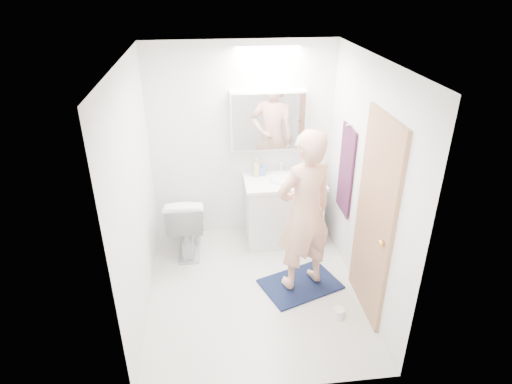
{
  "coord_description": "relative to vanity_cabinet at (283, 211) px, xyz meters",
  "views": [
    {
      "loc": [
        -0.41,
        -3.64,
        3.06
      ],
      "look_at": [
        0.05,
        0.25,
        1.05
      ],
      "focal_mm": 30.48,
      "sensor_mm": 36.0,
      "label": 1
    }
  ],
  "objects": [
    {
      "name": "soap_bottle_a",
      "position": [
        -0.32,
        0.15,
        0.54
      ],
      "size": [
        0.11,
        0.11,
        0.23
      ],
      "primitive_type": "imported",
      "rotation": [
        0.0,
        0.0,
        0.33
      ],
      "color": "#D2C088",
      "rests_on": "countertop"
    },
    {
      "name": "faucet",
      "position": [
        0.0,
        0.22,
        0.51
      ],
      "size": [
        0.02,
        0.02,
        0.16
      ],
      "primitive_type": "cylinder",
      "color": "silver",
      "rests_on": "countertop"
    },
    {
      "name": "wall_front",
      "position": [
        -0.47,
        -2.21,
        0.81
      ],
      "size": [
        2.5,
        0.0,
        2.5
      ],
      "primitive_type": "plane",
      "rotation": [
        -1.57,
        0.0,
        0.0
      ],
      "color": "white",
      "rests_on": "floor"
    },
    {
      "name": "person",
      "position": [
        0.04,
        -0.95,
        0.52
      ],
      "size": [
        0.74,
        0.61,
        1.73
      ],
      "primitive_type": "imported",
      "rotation": [
        0.0,
        0.0,
        3.5
      ],
      "color": "#E2A587",
      "rests_on": "bath_rug"
    },
    {
      "name": "ceiling",
      "position": [
        -0.47,
        -0.96,
        2.01
      ],
      "size": [
        2.5,
        2.5,
        0.0
      ],
      "primitive_type": "plane",
      "rotation": [
        3.14,
        0.0,
        0.0
      ],
      "color": "white",
      "rests_on": "floor"
    },
    {
      "name": "door",
      "position": [
        0.61,
        -1.31,
        0.61
      ],
      "size": [
        0.04,
        0.8,
        2.0
      ],
      "primitive_type": "cube",
      "color": "tan",
      "rests_on": "wall_right"
    },
    {
      "name": "wall_right",
      "position": [
        0.63,
        -0.96,
        0.81
      ],
      "size": [
        0.0,
        2.5,
        2.5
      ],
      "primitive_type": "plane",
      "rotation": [
        1.57,
        0.0,
        -1.57
      ],
      "color": "white",
      "rests_on": "floor"
    },
    {
      "name": "mirror_panel",
      "position": [
        -0.17,
        0.13,
        1.11
      ],
      "size": [
        0.84,
        0.01,
        0.66
      ],
      "primitive_type": "cube",
      "color": "silver",
      "rests_on": "medicine_cabinet"
    },
    {
      "name": "floor",
      "position": [
        -0.47,
        -0.96,
        -0.39
      ],
      "size": [
        2.5,
        2.5,
        0.0
      ],
      "primitive_type": "plane",
      "color": "silver",
      "rests_on": "ground"
    },
    {
      "name": "sink_basin",
      "position": [
        0.0,
        0.03,
        0.45
      ],
      "size": [
        0.36,
        0.36,
        0.03
      ],
      "primitive_type": "cylinder",
      "color": "white",
      "rests_on": "countertop"
    },
    {
      "name": "wall_left",
      "position": [
        -1.57,
        -0.96,
        0.81
      ],
      "size": [
        0.0,
        2.5,
        2.5
      ],
      "primitive_type": "plane",
      "rotation": [
        1.57,
        0.0,
        1.57
      ],
      "color": "white",
      "rests_on": "floor"
    },
    {
      "name": "toilet",
      "position": [
        -1.18,
        -0.11,
        0.0
      ],
      "size": [
        0.46,
        0.78,
        0.78
      ],
      "primitive_type": "imported",
      "rotation": [
        0.0,
        0.0,
        3.11
      ],
      "color": "white",
      "rests_on": "floor"
    },
    {
      "name": "vanity_cabinet",
      "position": [
        0.0,
        0.0,
        0.0
      ],
      "size": [
        0.9,
        0.55,
        0.78
      ],
      "primitive_type": "cube",
      "color": "silver",
      "rests_on": "floor"
    },
    {
      "name": "toilet_paper_roll",
      "position": [
        0.31,
        -1.47,
        -0.34
      ],
      "size": [
        0.11,
        0.11,
        0.1
      ],
      "primitive_type": "cylinder",
      "color": "white",
      "rests_on": "floor"
    },
    {
      "name": "soap_bottle_b",
      "position": [
        -0.24,
        0.18,
        0.51
      ],
      "size": [
        0.09,
        0.09,
        0.16
      ],
      "primitive_type": "imported",
      "rotation": [
        0.0,
        0.0,
        -0.36
      ],
      "color": "#6398D4",
      "rests_on": "countertop"
    },
    {
      "name": "medicine_cabinet",
      "position": [
        -0.17,
        0.21,
        1.11
      ],
      "size": [
        0.88,
        0.14,
        0.7
      ],
      "primitive_type": "cube",
      "color": "white",
      "rests_on": "wall_back"
    },
    {
      "name": "countertop",
      "position": [
        0.0,
        -0.0,
        0.41
      ],
      "size": [
        0.95,
        0.58,
        0.04
      ],
      "primitive_type": "cube",
      "color": "white",
      "rests_on": "vanity_cabinet"
    },
    {
      "name": "bath_rug",
      "position": [
        0.04,
        -0.95,
        -0.38
      ],
      "size": [
        0.94,
        0.8,
        0.02
      ],
      "primitive_type": "cube",
      "rotation": [
        0.0,
        0.0,
        0.36
      ],
      "color": "#121F39",
      "rests_on": "floor"
    },
    {
      "name": "door_knob",
      "position": [
        0.57,
        -1.61,
        0.56
      ],
      "size": [
        0.06,
        0.06,
        0.06
      ],
      "primitive_type": "sphere",
      "color": "gold",
      "rests_on": "door"
    },
    {
      "name": "wall_back",
      "position": [
        -0.47,
        0.29,
        0.81
      ],
      "size": [
        2.5,
        0.0,
        2.5
      ],
      "primitive_type": "plane",
      "rotation": [
        1.57,
        0.0,
        0.0
      ],
      "color": "white",
      "rests_on": "floor"
    },
    {
      "name": "towel",
      "position": [
        0.61,
        -0.41,
        0.71
      ],
      "size": [
        0.02,
        0.42,
        1.0
      ],
      "primitive_type": "cube",
      "color": "#101E33",
      "rests_on": "wall_right"
    },
    {
      "name": "towel_hook",
      "position": [
        0.59,
        -0.41,
        1.23
      ],
      "size": [
        0.07,
        0.02,
        0.02
      ],
      "primitive_type": "cylinder",
      "rotation": [
        0.0,
        1.57,
        0.0
      ],
      "color": "silver",
      "rests_on": "wall_right"
    },
    {
      "name": "toothbrush_cup",
      "position": [
        0.24,
        0.16,
        0.48
      ],
      "size": [
        0.12,
        0.12,
        0.1
      ],
      "primitive_type": "imported",
      "rotation": [
        0.0,
        0.0,
        0.12
      ],
      "color": "#3A4DAE",
      "rests_on": "countertop"
    }
  ]
}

